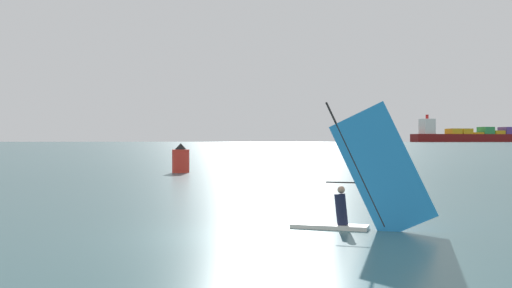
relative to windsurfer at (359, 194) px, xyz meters
The scene contains 5 objects.
ground_plane 4.12m from the windsurfer, 132.13° to the right, with size 4000.00×4000.00×0.00m, color #386066.
windsurfer is the anchor object (origin of this frame).
cargo_ship 882.88m from the windsurfer, 102.30° to the left, with size 134.08×134.62×38.42m.
distant_headland 1768.45m from the windsurfer, 102.35° to the left, with size 1048.50×350.06×53.27m, color #756B56.
channel_buoy 31.72m from the windsurfer, 138.49° to the left, with size 1.38×1.38×2.36m.
Camera 1 is at (9.30, -13.29, 2.61)m, focal length 41.83 mm.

